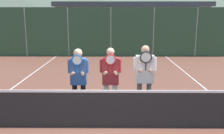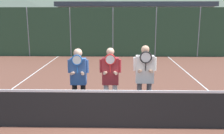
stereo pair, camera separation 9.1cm
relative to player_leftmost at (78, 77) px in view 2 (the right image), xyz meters
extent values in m
plane|color=brown|center=(0.71, -0.71, -1.05)|extent=(120.00, 120.00, 0.00)
ellipsoid|color=slate|center=(0.71, 60.24, -1.05)|extent=(131.62, 73.12, 25.59)
cube|color=beige|center=(2.41, 16.44, 0.57)|extent=(12.26, 5.00, 3.25)
cube|color=#4C4C51|center=(2.41, 16.44, 2.38)|extent=(12.76, 5.50, 0.36)
cylinder|color=gray|center=(-4.65, 9.56, 0.48)|extent=(0.06, 0.06, 3.06)
cylinder|color=gray|center=(-1.97, 9.56, 0.48)|extent=(0.06, 0.06, 3.06)
cylinder|color=gray|center=(0.71, 9.56, 0.48)|extent=(0.06, 0.06, 3.06)
cylinder|color=gray|center=(3.39, 9.56, 0.48)|extent=(0.06, 0.06, 3.06)
cylinder|color=gray|center=(6.07, 9.56, 0.48)|extent=(0.06, 0.06, 3.06)
cube|color=#2D4C33|center=(0.71, 9.56, 0.48)|extent=(16.09, 0.02, 3.06)
cube|color=black|center=(0.71, -0.71, -0.62)|extent=(9.23, 0.02, 0.87)
cube|color=white|center=(0.71, -0.71, -0.16)|extent=(9.23, 0.03, 0.06)
cube|color=white|center=(-2.79, 2.29, -1.05)|extent=(0.05, 16.00, 0.01)
cube|color=white|center=(4.21, 2.29, -1.05)|extent=(0.05, 16.00, 0.01)
cylinder|color=black|center=(-0.11, 0.01, -0.63)|extent=(0.13, 0.13, 0.86)
cylinder|color=black|center=(0.11, 0.01, -0.63)|extent=(0.13, 0.13, 0.86)
cube|color=#335693|center=(0.00, 0.01, 0.14)|extent=(0.40, 0.22, 0.68)
sphere|color=tan|center=(0.00, 0.01, 0.62)|extent=(0.22, 0.22, 0.22)
cylinder|color=#335693|center=(-0.23, 0.01, 0.27)|extent=(0.08, 0.08, 0.33)
cylinder|color=#335693|center=(0.23, 0.01, 0.27)|extent=(0.08, 0.08, 0.33)
cylinder|color=tan|center=(-0.10, -0.08, 0.13)|extent=(0.16, 0.27, 0.08)
cylinder|color=tan|center=(0.10, -0.08, 0.13)|extent=(0.16, 0.27, 0.08)
cylinder|color=#1E5BAD|center=(0.00, -0.17, 0.25)|extent=(0.03, 0.03, 0.20)
torus|color=#1E5BAD|center=(0.00, -0.17, 0.47)|extent=(0.27, 0.03, 0.27)
cylinder|color=silver|center=(0.00, -0.17, 0.47)|extent=(0.22, 0.00, 0.22)
cylinder|color=white|center=(0.71, 0.00, -0.62)|extent=(0.13, 0.13, 0.87)
cylinder|color=white|center=(0.94, 0.00, -0.62)|extent=(0.13, 0.13, 0.87)
cube|color=maroon|center=(0.82, 0.00, 0.16)|extent=(0.42, 0.22, 0.69)
sphere|color=tan|center=(0.82, 0.00, 0.66)|extent=(0.20, 0.20, 0.20)
cylinder|color=maroon|center=(0.59, 0.00, 0.29)|extent=(0.08, 0.08, 0.34)
cylinder|color=maroon|center=(1.06, 0.00, 0.29)|extent=(0.08, 0.08, 0.34)
cylinder|color=tan|center=(0.72, -0.09, 0.14)|extent=(0.16, 0.27, 0.08)
cylinder|color=tan|center=(0.93, -0.09, 0.14)|extent=(0.16, 0.27, 0.08)
cylinder|color=red|center=(0.82, -0.18, 0.26)|extent=(0.03, 0.03, 0.20)
torus|color=red|center=(0.82, -0.18, 0.49)|extent=(0.28, 0.03, 0.28)
cylinder|color=silver|center=(0.82, -0.18, 0.49)|extent=(0.23, 0.00, 0.23)
cylinder|color=#56565B|center=(1.57, 0.06, -0.61)|extent=(0.13, 0.13, 0.89)
cylinder|color=#56565B|center=(1.83, 0.06, -0.61)|extent=(0.13, 0.13, 0.89)
cube|color=white|center=(1.70, 0.06, 0.19)|extent=(0.46, 0.22, 0.71)
sphere|color=tan|center=(1.70, 0.06, 0.70)|extent=(0.21, 0.21, 0.21)
cylinder|color=white|center=(1.45, 0.06, 0.33)|extent=(0.08, 0.08, 0.35)
cylinder|color=white|center=(1.96, 0.06, 0.33)|extent=(0.08, 0.08, 0.35)
cylinder|color=tan|center=(1.59, -0.03, 0.18)|extent=(0.16, 0.27, 0.08)
cylinder|color=tan|center=(1.82, -0.03, 0.18)|extent=(0.16, 0.27, 0.08)
cylinder|color=black|center=(1.70, -0.12, 0.30)|extent=(0.03, 0.03, 0.20)
torus|color=black|center=(1.70, -0.12, 0.54)|extent=(0.31, 0.03, 0.31)
cylinder|color=silver|center=(1.70, -0.12, 0.54)|extent=(0.25, 0.00, 0.25)
cube|color=maroon|center=(-3.44, 11.82, -0.38)|extent=(4.13, 1.73, 0.75)
cube|color=#2D3842|center=(-3.44, 11.82, 0.30)|extent=(2.27, 1.59, 0.61)
cylinder|color=black|center=(-2.09, 10.94, -0.75)|extent=(0.60, 0.16, 0.60)
cylinder|color=black|center=(-2.09, 12.71, -0.75)|extent=(0.60, 0.16, 0.60)
cylinder|color=black|center=(-4.78, 10.94, -0.75)|extent=(0.60, 0.16, 0.60)
cylinder|color=black|center=(-4.78, 12.71, -0.75)|extent=(0.60, 0.16, 0.60)
cube|color=silver|center=(1.39, 11.43, -0.34)|extent=(4.28, 1.85, 0.82)
cube|color=#2D3842|center=(1.39, 11.43, 0.40)|extent=(2.35, 1.70, 0.67)
cylinder|color=black|center=(2.78, 10.48, -0.75)|extent=(0.60, 0.16, 0.60)
cylinder|color=black|center=(2.78, 12.37, -0.75)|extent=(0.60, 0.16, 0.60)
cylinder|color=black|center=(0.00, 10.48, -0.75)|extent=(0.60, 0.16, 0.60)
cylinder|color=black|center=(0.00, 12.37, -0.75)|extent=(0.60, 0.16, 0.60)
cube|color=slate|center=(6.45, 11.70, -0.32)|extent=(4.61, 1.70, 0.86)
cube|color=#2D3842|center=(6.45, 11.70, 0.46)|extent=(2.53, 1.57, 0.70)
cylinder|color=black|center=(7.94, 10.83, -0.75)|extent=(0.60, 0.16, 0.60)
cylinder|color=black|center=(7.94, 12.57, -0.75)|extent=(0.60, 0.16, 0.60)
cylinder|color=black|center=(4.95, 10.83, -0.75)|extent=(0.60, 0.16, 0.60)
cylinder|color=black|center=(4.95, 12.57, -0.75)|extent=(0.60, 0.16, 0.60)
camera|label=1|loc=(0.91, -6.19, 1.57)|focal=40.00mm
camera|label=2|loc=(1.00, -6.19, 1.57)|focal=40.00mm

